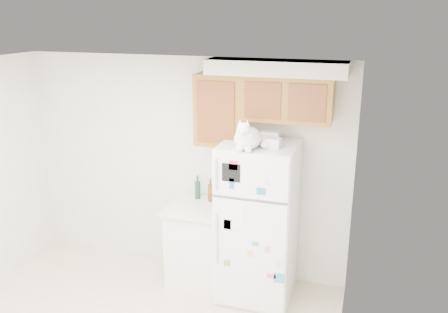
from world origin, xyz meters
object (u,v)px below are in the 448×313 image
at_px(storage_box_back, 270,136).
at_px(cat, 247,137).
at_px(refrigerator, 257,222).
at_px(bottle_amber, 211,190).
at_px(storage_box_front, 272,143).
at_px(bottle_green, 198,187).
at_px(base_counter, 199,243).

bearing_deg(storage_box_back, cat, -112.38).
relative_size(refrigerator, bottle_amber, 6.41).
bearing_deg(storage_box_front, refrigerator, 155.19).
bearing_deg(cat, storage_box_back, 68.89).
relative_size(storage_box_front, bottle_green, 0.55).
height_order(base_counter, bottle_green, bottle_green).
height_order(refrigerator, bottle_green, refrigerator).
bearing_deg(bottle_green, storage_box_front, -20.86).
xyz_separation_m(storage_box_back, bottle_amber, (-0.68, 0.09, -0.70)).
bearing_deg(cat, refrigerator, 75.05).
xyz_separation_m(bottle_green, bottle_amber, (0.17, -0.03, -0.00)).
distance_m(base_counter, storage_box_front, 1.54).
bearing_deg(storage_box_front, cat, -139.16).
height_order(refrigerator, storage_box_front, storage_box_front).
bearing_deg(base_counter, storage_box_front, -10.73).
xyz_separation_m(refrigerator, storage_box_back, (0.08, 0.14, 0.90)).
bearing_deg(cat, bottle_green, 144.19).
bearing_deg(storage_box_front, bottle_green, 164.01).
distance_m(storage_box_back, bottle_amber, 0.98).
distance_m(base_counter, cat, 1.53).
xyz_separation_m(refrigerator, cat, (-0.06, -0.24, 0.97)).
xyz_separation_m(cat, storage_box_front, (0.21, 0.16, -0.07)).
xyz_separation_m(refrigerator, storage_box_front, (0.15, -0.09, 0.89)).
relative_size(base_counter, bottle_amber, 3.47).
distance_m(base_counter, bottle_amber, 0.62).
bearing_deg(base_counter, refrigerator, -6.09).
height_order(cat, bottle_amber, cat).
height_order(storage_box_back, storage_box_front, storage_box_back).
relative_size(cat, bottle_amber, 1.71).
height_order(refrigerator, bottle_amber, refrigerator).
xyz_separation_m(cat, bottle_green, (-0.70, 0.50, -0.76)).
relative_size(base_counter, bottle_green, 3.35).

